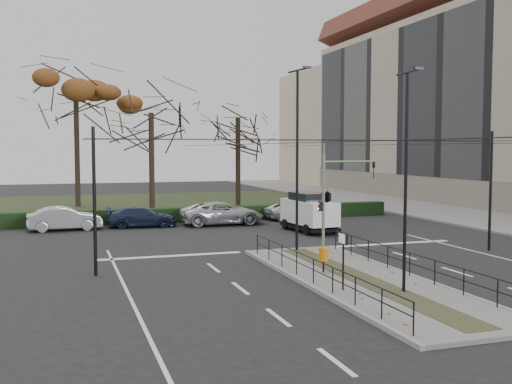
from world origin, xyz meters
TOP-DOWN VIEW (x-y plane):
  - ground at (0.00, 0.00)m, footprint 140.00×140.00m
  - median_island at (0.00, -2.50)m, footprint 4.40×15.00m
  - sidewalk_east at (18.00, 22.00)m, footprint 8.00×90.00m
  - park at (-6.00, 32.00)m, footprint 38.00×26.00m
  - hedge at (-6.00, 18.60)m, footprint 38.00×1.00m
  - apartment_block at (27.97, 23.97)m, footprint 13.09×52.10m
  - median_railing at (0.00, -2.60)m, footprint 4.14×13.24m
  - catenary at (0.00, 1.62)m, footprint 20.00×34.00m
  - traffic_light at (1.54, 3.77)m, footprint 3.21×1.82m
  - litter_bin at (-0.88, -0.93)m, footprint 0.39×0.39m
  - info_panel at (-1.51, -3.93)m, footprint 0.12×0.53m
  - streetlamp_median_near at (0.41, -4.84)m, footprint 0.65×0.13m
  - streetlamp_median_far at (0.10, 4.28)m, footprint 0.75×0.15m
  - parked_car_second at (-10.66, 16.51)m, footprint 4.62×1.87m
  - parked_car_third at (-5.85, 16.66)m, footprint 4.63×2.18m
  - parked_car_fourth at (-0.51, 16.22)m, footprint 5.59×2.59m
  - white_van at (3.73, 11.24)m, footprint 2.37×4.66m
  - rust_tree at (-9.42, 31.69)m, footprint 9.46×9.46m
  - bare_tree_center at (4.06, 27.89)m, footprint 6.13×6.13m
  - bare_tree_near at (-3.89, 25.33)m, footprint 7.53×7.53m
  - parked_car_fifth at (5.33, 17.49)m, footprint 4.72×2.48m

SIDE VIEW (x-z plane):
  - ground at x=0.00m, z-range 0.00..0.00m
  - park at x=-6.00m, z-range 0.00..0.10m
  - median_island at x=0.00m, z-range 0.00..0.14m
  - sidewalk_east at x=18.00m, z-range 0.00..0.14m
  - hedge at x=-6.00m, z-range 0.00..1.00m
  - parked_car_fifth at x=5.33m, z-range 0.00..1.27m
  - parked_car_third at x=-5.85m, z-range 0.00..1.31m
  - parked_car_second at x=-10.66m, z-range 0.00..1.49m
  - parked_car_fourth at x=-0.51m, z-range 0.00..1.55m
  - litter_bin at x=-0.88m, z-range 0.35..1.35m
  - median_railing at x=0.00m, z-range 0.52..1.44m
  - white_van at x=3.73m, z-range 0.05..2.47m
  - info_panel at x=-1.51m, z-range 0.72..2.76m
  - traffic_light at x=1.54m, z-range 0.53..5.24m
  - catenary at x=0.00m, z-range 0.42..6.42m
  - streetlamp_median_near at x=0.41m, z-range 0.21..7.95m
  - streetlamp_median_far at x=0.10m, z-range 0.22..9.17m
  - bare_tree_center at x=4.06m, z-range 2.14..12.48m
  - bare_tree_near at x=-3.89m, z-range 2.17..12.65m
  - rust_tree at x=-9.42m, z-range 3.61..17.15m
  - apartment_block at x=27.97m, z-range -0.43..21.22m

